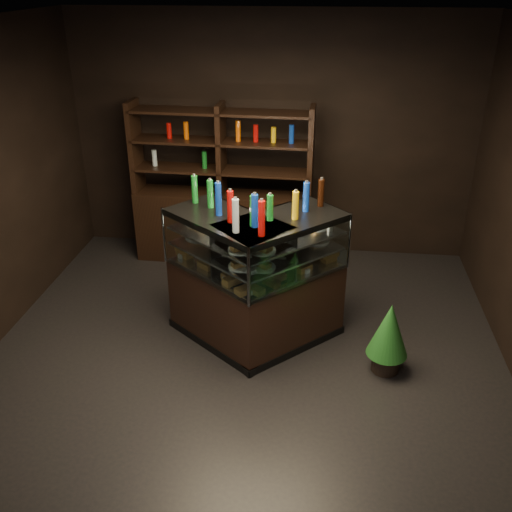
# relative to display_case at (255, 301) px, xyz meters

# --- Properties ---
(ground) EXTENTS (5.00, 5.00, 0.00)m
(ground) POSITION_rel_display_case_xyz_m (-0.06, -0.31, -0.45)
(ground) COLOR black
(ground) RESTS_ON ground
(room_shell) EXTENTS (5.02, 5.02, 3.01)m
(room_shell) POSITION_rel_display_case_xyz_m (-0.06, -0.31, 1.49)
(room_shell) COLOR black
(room_shell) RESTS_ON ground
(display_case) EXTENTS (1.83, 1.30, 1.34)m
(display_case) POSITION_rel_display_case_xyz_m (0.00, 0.00, 0.00)
(display_case) COLOR black
(display_case) RESTS_ON ground
(food_display) EXTENTS (1.49, 0.90, 0.42)m
(food_display) POSITION_rel_display_case_xyz_m (0.00, -0.00, 0.57)
(food_display) COLOR #B2703F
(food_display) RESTS_ON display_case
(bottles_top) EXTENTS (1.32, 0.76, 0.30)m
(bottles_top) POSITION_rel_display_case_xyz_m (-0.00, 0.00, 1.02)
(bottles_top) COLOR #0F38B2
(bottles_top) RESTS_ON display_case
(potted_conifer) EXTENTS (0.38, 0.38, 0.81)m
(potted_conifer) POSITION_rel_display_case_xyz_m (1.28, -0.35, 0.01)
(potted_conifer) COLOR black
(potted_conifer) RESTS_ON ground
(back_shelving) EXTENTS (2.20, 0.48, 2.00)m
(back_shelving) POSITION_rel_display_case_xyz_m (-0.62, 1.74, 0.16)
(back_shelving) COLOR black
(back_shelving) RESTS_ON ground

